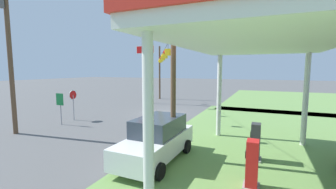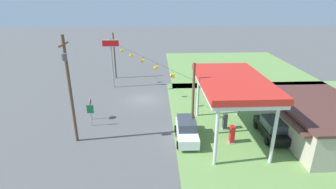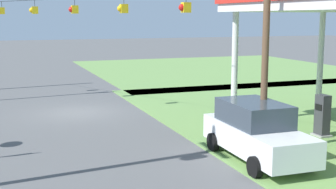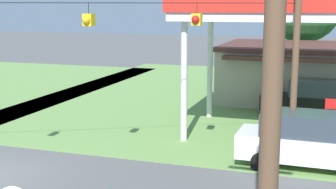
{
  "view_description": "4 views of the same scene",
  "coord_description": "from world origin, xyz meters",
  "px_view_note": "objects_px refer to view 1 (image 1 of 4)",
  "views": [
    {
      "loc": [
        19.12,
        8.88,
        4.19
      ],
      "look_at": [
        1.47,
        1.16,
        2.03
      ],
      "focal_mm": 24.0,
      "sensor_mm": 36.0,
      "label": 1
    },
    {
      "loc": [
        32.09,
        1.56,
        13.2
      ],
      "look_at": [
        4.83,
        2.89,
        2.55
      ],
      "focal_mm": 28.0,
      "sensor_mm": 36.0,
      "label": 2
    },
    {
      "loc": [
        23.72,
        -3.75,
        4.86
      ],
      "look_at": [
        3.8,
        3.54,
        1.34
      ],
      "focal_mm": 50.0,
      "sensor_mm": 36.0,
      "label": 3
    },
    {
      "loc": [
        10.59,
        -12.23,
        5.65
      ],
      "look_at": [
        5.16,
        4.04,
        2.43
      ],
      "focal_mm": 50.0,
      "sensor_mm": 36.0,
      "label": 4
    }
  ],
  "objects_px": {
    "stop_sign_overhead": "(145,61)",
    "route_sign": "(60,102)",
    "fuel_pump_near": "(255,143)",
    "utility_pole_main": "(9,47)",
    "gas_station_canopy": "(259,36)",
    "car_at_pumps_front": "(157,139)",
    "stop_sign_roadside": "(73,98)",
    "fuel_pump_far": "(252,166)"
  },
  "relations": [
    {
      "from": "stop_sign_overhead",
      "to": "fuel_pump_near",
      "type": "bearing_deg",
      "value": 44.56
    },
    {
      "from": "fuel_pump_near",
      "to": "route_sign",
      "type": "relative_size",
      "value": 0.73
    },
    {
      "from": "car_at_pumps_front",
      "to": "route_sign",
      "type": "relative_size",
      "value": 2.06
    },
    {
      "from": "stop_sign_overhead",
      "to": "utility_pole_main",
      "type": "height_order",
      "value": "utility_pole_main"
    },
    {
      "from": "gas_station_canopy",
      "to": "utility_pole_main",
      "type": "bearing_deg",
      "value": -88.85
    },
    {
      "from": "gas_station_canopy",
      "to": "fuel_pump_far",
      "type": "relative_size",
      "value": 6.05
    },
    {
      "from": "fuel_pump_near",
      "to": "stop_sign_overhead",
      "type": "bearing_deg",
      "value": -135.44
    },
    {
      "from": "stop_sign_overhead",
      "to": "utility_pole_main",
      "type": "bearing_deg",
      "value": -5.04
    },
    {
      "from": "stop_sign_overhead",
      "to": "route_sign",
      "type": "relative_size",
      "value": 3.06
    },
    {
      "from": "fuel_pump_near",
      "to": "stop_sign_overhead",
      "type": "height_order",
      "value": "stop_sign_overhead"
    },
    {
      "from": "car_at_pumps_front",
      "to": "route_sign",
      "type": "xyz_separation_m",
      "value": [
        -3.13,
        -9.71,
        0.7
      ]
    },
    {
      "from": "stop_sign_overhead",
      "to": "route_sign",
      "type": "xyz_separation_m",
      "value": [
        12.14,
        -0.58,
        -3.52
      ]
    },
    {
      "from": "fuel_pump_near",
      "to": "fuel_pump_far",
      "type": "relative_size",
      "value": 1.0
    },
    {
      "from": "stop_sign_roadside",
      "to": "route_sign",
      "type": "xyz_separation_m",
      "value": [
        1.57,
        0.33,
        -0.1
      ]
    },
    {
      "from": "fuel_pump_near",
      "to": "fuel_pump_far",
      "type": "distance_m",
      "value": 2.67
    },
    {
      "from": "gas_station_canopy",
      "to": "utility_pole_main",
      "type": "relative_size",
      "value": 1.06
    },
    {
      "from": "fuel_pump_near",
      "to": "utility_pole_main",
      "type": "distance_m",
      "value": 15.44
    },
    {
      "from": "stop_sign_roadside",
      "to": "route_sign",
      "type": "height_order",
      "value": "stop_sign_roadside"
    },
    {
      "from": "fuel_pump_near",
      "to": "route_sign",
      "type": "xyz_separation_m",
      "value": [
        -1.34,
        -13.85,
        0.88
      ]
    },
    {
      "from": "fuel_pump_near",
      "to": "stop_sign_roadside",
      "type": "height_order",
      "value": "stop_sign_roadside"
    },
    {
      "from": "gas_station_canopy",
      "to": "fuel_pump_far",
      "type": "bearing_deg",
      "value": -0.06
    },
    {
      "from": "fuel_pump_far",
      "to": "car_at_pumps_front",
      "type": "distance_m",
      "value": 4.24
    },
    {
      "from": "stop_sign_roadside",
      "to": "utility_pole_main",
      "type": "distance_m",
      "value": 5.92
    },
    {
      "from": "fuel_pump_near",
      "to": "stop_sign_roadside",
      "type": "bearing_deg",
      "value": -101.59
    },
    {
      "from": "gas_station_canopy",
      "to": "fuel_pump_near",
      "type": "bearing_deg",
      "value": -179.94
    },
    {
      "from": "stop_sign_roadside",
      "to": "stop_sign_overhead",
      "type": "relative_size",
      "value": 0.34
    },
    {
      "from": "fuel_pump_near",
      "to": "gas_station_canopy",
      "type": "bearing_deg",
      "value": 0.06
    },
    {
      "from": "gas_station_canopy",
      "to": "car_at_pumps_front",
      "type": "height_order",
      "value": "gas_station_canopy"
    },
    {
      "from": "fuel_pump_near",
      "to": "utility_pole_main",
      "type": "height_order",
      "value": "utility_pole_main"
    },
    {
      "from": "stop_sign_roadside",
      "to": "utility_pole_main",
      "type": "relative_size",
      "value": 0.25
    },
    {
      "from": "gas_station_canopy",
      "to": "fuel_pump_near",
      "type": "height_order",
      "value": "gas_station_canopy"
    },
    {
      "from": "fuel_pump_near",
      "to": "stop_sign_roadside",
      "type": "relative_size",
      "value": 0.7
    },
    {
      "from": "fuel_pump_near",
      "to": "stop_sign_roadside",
      "type": "distance_m",
      "value": 14.51
    },
    {
      "from": "fuel_pump_far",
      "to": "stop_sign_overhead",
      "type": "bearing_deg",
      "value": -140.58
    },
    {
      "from": "gas_station_canopy",
      "to": "utility_pole_main",
      "type": "distance_m",
      "value": 14.61
    },
    {
      "from": "car_at_pumps_front",
      "to": "fuel_pump_near",
      "type": "bearing_deg",
      "value": 114.32
    },
    {
      "from": "stop_sign_roadside",
      "to": "car_at_pumps_front",
      "type": "bearing_deg",
      "value": -115.09
    },
    {
      "from": "fuel_pump_far",
      "to": "stop_sign_roadside",
      "type": "relative_size",
      "value": 0.7
    },
    {
      "from": "stop_sign_roadside",
      "to": "stop_sign_overhead",
      "type": "bearing_deg",
      "value": -4.94
    },
    {
      "from": "fuel_pump_near",
      "to": "car_at_pumps_front",
      "type": "distance_m",
      "value": 4.52
    },
    {
      "from": "fuel_pump_far",
      "to": "stop_sign_overhead",
      "type": "distance_m",
      "value": 21.36
    },
    {
      "from": "fuel_pump_far",
      "to": "route_sign",
      "type": "height_order",
      "value": "route_sign"
    }
  ]
}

